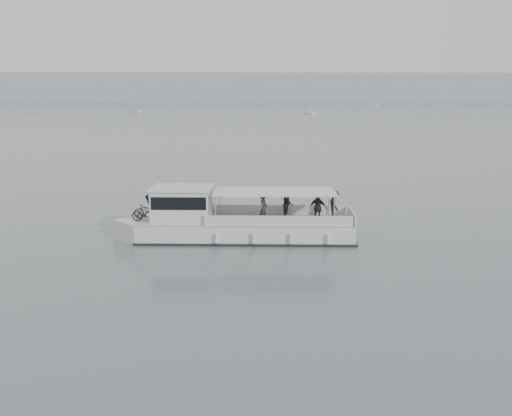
{
  "coord_description": "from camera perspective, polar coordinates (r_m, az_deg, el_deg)",
  "views": [
    {
      "loc": [
        -2.38,
        -29.43,
        7.13
      ],
      "look_at": [
        -1.67,
        -1.56,
        1.6
      ],
      "focal_mm": 40.0,
      "sensor_mm": 36.0,
      "label": 1
    }
  ],
  "objects": [
    {
      "name": "tour_boat",
      "position": [
        28.64,
        -3.12,
        -1.49
      ],
      "size": [
        12.21,
        3.61,
        5.09
      ],
      "rotation": [
        0.0,
        0.0,
        -0.05
      ],
      "color": "silver",
      "rests_on": "ground"
    },
    {
      "name": "headland",
      "position": [
        589.48,
        -1.25,
        11.89
      ],
      "size": [
        1400.0,
        90.0,
        28.0
      ],
      "primitive_type": "cube",
      "color": "#939EA8",
      "rests_on": "ground"
    },
    {
      "name": "ground",
      "position": [
        30.38,
        3.07,
        -2.37
      ],
      "size": [
        1400.0,
        1400.0,
        0.0
      ],
      "primitive_type": "plane",
      "color": "slate",
      "rests_on": "ground"
    },
    {
      "name": "moored_fleet",
      "position": [
        213.73,
        -8.88,
        9.27
      ],
      "size": [
        334.54,
        377.87,
        8.53
      ],
      "color": "silver",
      "rests_on": "ground"
    }
  ]
}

